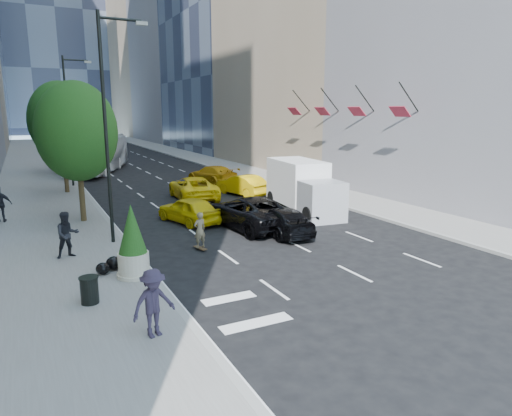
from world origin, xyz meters
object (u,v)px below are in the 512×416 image
box_truck (303,187)px  black_sedan_lincoln (249,212)px  black_sedan_mercedes (282,221)px  planter_shrub (132,242)px  skateboarder (200,232)px  trash_can (89,291)px  city_bus (98,154)px

box_truck → black_sedan_lincoln: bearing=-151.3°
black_sedan_mercedes → planter_shrub: bearing=24.2°
skateboarder → trash_can: (-5.16, -4.15, -0.24)m
box_truck → planter_shrub: 13.50m
black_sedan_mercedes → black_sedan_lincoln: bearing=-62.6°
skateboarder → planter_shrub: (-3.40, -2.37, 0.62)m
skateboarder → box_truck: (8.23, 4.47, 0.77)m
black_sedan_lincoln → box_truck: box_truck is taller
black_sedan_mercedes → box_truck: 5.33m
skateboarder → trash_can: bearing=25.8°
black_sedan_lincoln → black_sedan_mercedes: size_ratio=1.30×
skateboarder → city_bus: 29.34m
black_sedan_mercedes → city_bus: size_ratio=0.35×
black_sedan_mercedes → planter_shrub: planter_shrub is taller
black_sedan_lincoln → city_bus: city_bus is taller
skateboarder → planter_shrub: planter_shrub is taller
skateboarder → black_sedan_lincoln: (3.70, 2.63, 0.03)m
city_bus → box_truck: size_ratio=1.98×
black_sedan_mercedes → skateboarder: bearing=11.9°
black_sedan_lincoln → black_sedan_mercedes: (0.87, -1.93, -0.16)m
box_truck → planter_shrub: bearing=-142.9°
skateboarder → planter_shrub: size_ratio=0.60×
box_truck → trash_can: 15.96m
black_sedan_lincoln → skateboarder: bearing=29.5°
black_sedan_mercedes → planter_shrub: (-7.97, -3.08, 0.76)m
skateboarder → planter_shrub: 4.19m
trash_can → planter_shrub: size_ratio=0.31×
black_sedan_lincoln → trash_can: bearing=31.5°
black_sedan_mercedes → box_truck: bearing=-131.1°
black_sedan_lincoln → box_truck: bearing=-163.9°
black_sedan_mercedes → trash_can: (-9.73, -4.86, -0.10)m
box_truck → planter_shrub: size_ratio=2.49×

